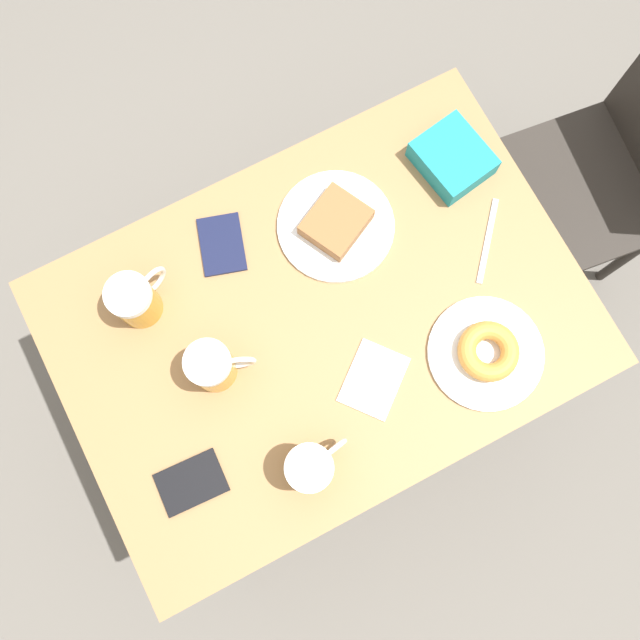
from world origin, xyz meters
TOP-DOWN VIEW (x-y plane):
  - ground_plane at (0.00, 0.00)m, footprint 8.00×8.00m
  - table at (0.00, 0.00)m, footprint 0.74×1.06m
  - chair at (-0.05, 0.86)m, footprint 0.45×0.45m
  - plate_with_cake at (-0.16, 0.12)m, footprint 0.24×0.24m
  - plate_with_donut at (0.21, 0.26)m, footprint 0.23×0.23m
  - beer_mug_left at (-0.01, -0.23)m, footprint 0.09×0.13m
  - beer_mug_center at (0.25, -0.15)m, footprint 0.09×0.13m
  - beer_mug_right at (-0.19, -0.30)m, footprint 0.09×0.13m
  - napkin_folded at (0.15, 0.04)m, footprint 0.17×0.17m
  - fork at (0.01, 0.39)m, footprint 0.15×0.13m
  - passport_near_edge at (0.17, -0.37)m, footprint 0.09×0.13m
  - passport_far_edge at (-0.24, -0.10)m, footprint 0.15×0.12m
  - blue_pouch at (-0.18, 0.40)m, footprint 0.17×0.15m

SIDE VIEW (x-z plane):
  - ground_plane at x=0.00m, z-range 0.00..0.00m
  - chair at x=-0.05m, z-range 0.09..0.94m
  - table at x=0.00m, z-range 0.31..1.06m
  - fork at x=0.01m, z-range 0.75..0.76m
  - napkin_folded at x=0.15m, z-range 0.75..0.76m
  - passport_near_edge at x=0.17m, z-range 0.75..0.76m
  - passport_far_edge at x=-0.24m, z-range 0.75..0.76m
  - plate_with_cake at x=-0.16m, z-range 0.75..0.79m
  - plate_with_donut at x=0.21m, z-range 0.75..0.80m
  - blue_pouch at x=-0.18m, z-range 0.75..0.81m
  - beer_mug_left at x=-0.01m, z-range 0.76..0.87m
  - beer_mug_center at x=0.25m, z-range 0.76..0.87m
  - beer_mug_right at x=-0.19m, z-range 0.76..0.87m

